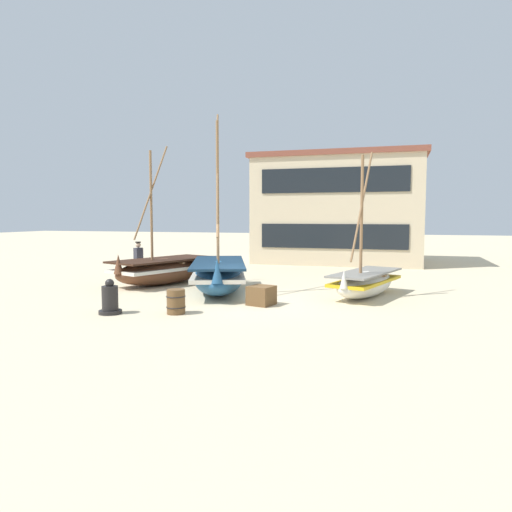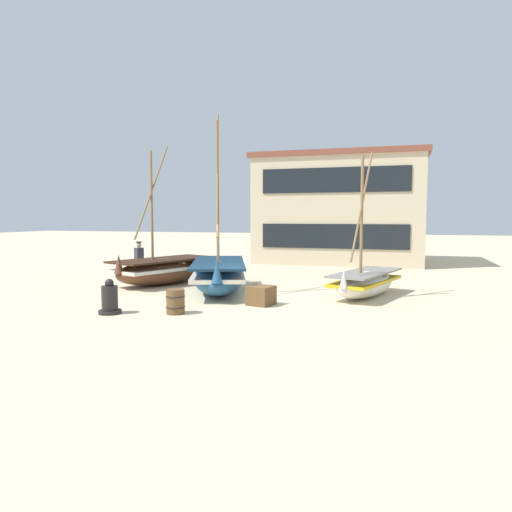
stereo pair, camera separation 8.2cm
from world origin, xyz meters
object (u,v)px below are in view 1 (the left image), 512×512
(fishing_boat_centre_large, at_px, (218,275))
(cargo_crate, at_px, (261,295))
(wooden_barrel, at_px, (176,302))
(capstan_winch, at_px, (110,300))
(fisherman_by_hull, at_px, (139,261))
(fishing_boat_near_left, at_px, (365,282))
(harbor_building_main, at_px, (340,209))
(fishing_boat_far_right, at_px, (163,270))

(fishing_boat_centre_large, relative_size, cargo_crate, 8.99)
(wooden_barrel, bearing_deg, capstan_winch, -163.54)
(fisherman_by_hull, xyz_separation_m, capstan_winch, (2.81, -6.25, -0.44))
(fishing_boat_near_left, relative_size, wooden_barrel, 7.09)
(fishing_boat_near_left, bearing_deg, fishing_boat_centre_large, -173.25)
(fishing_boat_centre_large, xyz_separation_m, fisherman_by_hull, (-4.39, 1.87, 0.20))
(wooden_barrel, height_order, harbor_building_main, harbor_building_main)
(fishing_boat_centre_large, bearing_deg, wooden_barrel, -86.92)
(harbor_building_main, bearing_deg, fisherman_by_hull, -122.83)
(wooden_barrel, bearing_deg, cargo_crate, 45.26)
(fishing_boat_near_left, distance_m, fisherman_by_hull, 9.65)
(fishing_boat_centre_large, xyz_separation_m, harbor_building_main, (2.82, 13.06, 2.57))
(wooden_barrel, bearing_deg, harbor_building_main, 81.21)
(harbor_building_main, bearing_deg, capstan_winch, -104.18)
(harbor_building_main, bearing_deg, fishing_boat_near_left, -79.31)
(fishing_boat_far_right, bearing_deg, capstan_winch, -76.73)
(fishing_boat_centre_large, height_order, wooden_barrel, fishing_boat_centre_large)
(fishing_boat_centre_large, height_order, fisherman_by_hull, fishing_boat_centre_large)
(fishing_boat_centre_large, distance_m, wooden_barrel, 3.87)
(fishing_boat_far_right, relative_size, cargo_crate, 7.78)
(fishing_boat_far_right, distance_m, wooden_barrel, 6.00)
(fishing_boat_centre_large, distance_m, capstan_winch, 4.66)
(fishing_boat_centre_large, distance_m, fisherman_by_hull, 4.78)
(fishing_boat_centre_large, height_order, harbor_building_main, fishing_boat_centre_large)
(wooden_barrel, xyz_separation_m, harbor_building_main, (2.61, 16.91, 2.85))
(fishing_boat_far_right, bearing_deg, cargo_crate, -31.77)
(fishing_boat_centre_large, distance_m, harbor_building_main, 13.61)
(fishing_boat_centre_large, relative_size, fishing_boat_far_right, 1.15)
(fishing_boat_centre_large, bearing_deg, harbor_building_main, 77.81)
(wooden_barrel, distance_m, harbor_building_main, 17.35)
(fishing_boat_far_right, relative_size, fisherman_by_hull, 3.31)
(fishing_boat_far_right, height_order, capstan_winch, fishing_boat_far_right)
(fishing_boat_far_right, relative_size, wooden_barrel, 7.98)
(fisherman_by_hull, relative_size, cargo_crate, 2.35)
(fisherman_by_hull, bearing_deg, wooden_barrel, -51.20)
(cargo_crate, bearing_deg, harbor_building_main, 87.47)
(fishing_boat_near_left, xyz_separation_m, capstan_winch, (-6.76, -4.99, -0.10))
(fishing_boat_far_right, relative_size, harbor_building_main, 0.57)
(fishing_boat_centre_large, xyz_separation_m, cargo_crate, (2.16, -1.88, -0.33))
(capstan_winch, xyz_separation_m, wooden_barrel, (1.79, 0.53, -0.05))
(fisherman_by_hull, bearing_deg, fishing_boat_far_right, -22.34)
(fishing_boat_near_left, xyz_separation_m, harbor_building_main, (-2.35, 12.45, 2.71))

